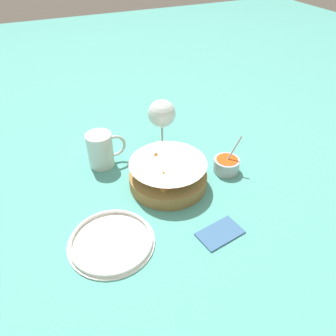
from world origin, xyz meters
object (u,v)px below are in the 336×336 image
(food_basket, at_px, (168,175))
(wine_glass, at_px, (162,115))
(beer_mug, at_px, (101,151))
(side_plate, at_px, (111,241))
(sauce_cup, at_px, (227,164))

(food_basket, bearing_deg, wine_glass, 71.91)
(wine_glass, distance_m, beer_mug, 0.21)
(side_plate, bearing_deg, beer_mug, 78.61)
(food_basket, distance_m, sauce_cup, 0.18)
(food_basket, bearing_deg, sauce_cup, -4.20)
(food_basket, height_order, sauce_cup, sauce_cup)
(food_basket, height_order, side_plate, food_basket)
(sauce_cup, relative_size, beer_mug, 0.95)
(sauce_cup, distance_m, side_plate, 0.40)
(wine_glass, xyz_separation_m, side_plate, (-0.26, -0.31, -0.11))
(beer_mug, bearing_deg, sauce_cup, -28.86)
(beer_mug, distance_m, side_plate, 0.31)
(side_plate, bearing_deg, wine_glass, 50.38)
(sauce_cup, bearing_deg, wine_glass, 123.04)
(wine_glass, height_order, side_plate, wine_glass)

